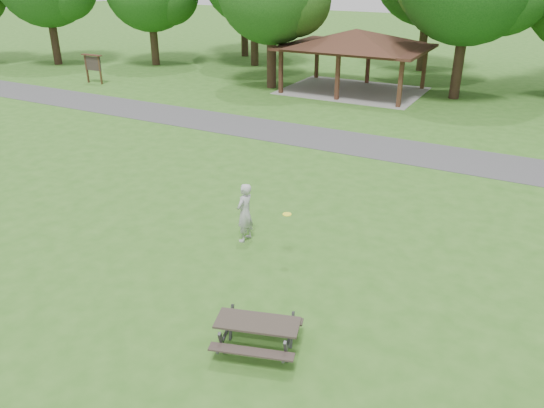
% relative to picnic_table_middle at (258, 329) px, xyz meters
% --- Properties ---
extents(ground, '(160.00, 160.00, 0.00)m').
position_rel_picnic_table_middle_xyz_m(ground, '(-2.88, 0.12, -0.55)').
color(ground, '#2F601B').
rests_on(ground, ground).
extents(asphalt_path, '(120.00, 3.20, 0.02)m').
position_rel_picnic_table_middle_xyz_m(asphalt_path, '(-2.88, 14.12, -0.54)').
color(asphalt_path, '#414043').
rests_on(asphalt_path, ground).
extents(pavilion, '(8.60, 7.01, 3.76)m').
position_rel_picnic_table_middle_xyz_m(pavilion, '(-6.88, 24.12, 2.51)').
color(pavilion, '#331D12').
rests_on(pavilion, ground).
extents(notice_board, '(1.60, 0.30, 1.88)m').
position_rel_picnic_table_middle_xyz_m(notice_board, '(-22.88, 18.12, 0.76)').
color(notice_board, '#341F13').
rests_on(notice_board, ground).
extents(picnic_table_middle, '(2.05, 1.82, 0.75)m').
position_rel_picnic_table_middle_xyz_m(picnic_table_middle, '(0.00, 0.00, 0.00)').
color(picnic_table_middle, '#2E2721').
rests_on(picnic_table_middle, ground).
extents(frisbee_in_flight, '(0.30, 0.30, 0.02)m').
position_rel_picnic_table_middle_xyz_m(frisbee_in_flight, '(-1.09, 3.47, 0.89)').
color(frisbee_in_flight, '#FFF628').
rests_on(frisbee_in_flight, ground).
extents(frisbee_thrower, '(0.46, 0.67, 1.77)m').
position_rel_picnic_table_middle_xyz_m(frisbee_thrower, '(-2.72, 4.03, 0.33)').
color(frisbee_thrower, '#AAA9AC').
rests_on(frisbee_thrower, ground).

